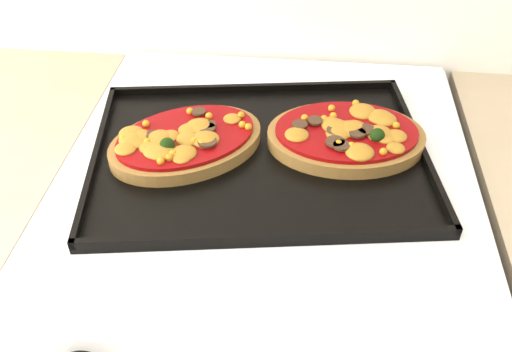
% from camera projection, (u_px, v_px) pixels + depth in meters
% --- Properties ---
extents(stove, '(0.60, 0.60, 0.91)m').
position_uv_depth(stove, '(265.00, 337.00, 1.13)').
color(stove, silver).
rests_on(stove, floor).
extents(baking_tray, '(0.52, 0.42, 0.02)m').
position_uv_depth(baking_tray, '(260.00, 153.00, 0.82)').
color(baking_tray, black).
rests_on(baking_tray, stove).
extents(pizza_left, '(0.28, 0.25, 0.03)m').
position_uv_depth(pizza_left, '(186.00, 140.00, 0.82)').
color(pizza_left, olive).
rests_on(pizza_left, baking_tray).
extents(pizza_right, '(0.24, 0.18, 0.03)m').
position_uv_depth(pizza_right, '(346.00, 134.00, 0.83)').
color(pizza_right, olive).
rests_on(pizza_right, baking_tray).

